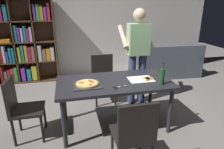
{
  "coord_description": "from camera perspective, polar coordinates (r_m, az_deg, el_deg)",
  "views": [
    {
      "loc": [
        -0.63,
        -2.6,
        1.8
      ],
      "look_at": [
        0.0,
        0.15,
        0.8
      ],
      "focal_mm": 31.58,
      "sensor_mm": 36.0,
      "label": 1
    }
  ],
  "objects": [
    {
      "name": "ground_plane",
      "position": [
        3.22,
        0.61,
        -14.41
      ],
      "size": [
        12.0,
        12.0,
        0.0
      ],
      "primitive_type": "plane",
      "color": "gray"
    },
    {
      "name": "pizza_slices_on_towel",
      "position": [
        2.96,
        8.99,
        -1.33
      ],
      "size": [
        0.36,
        0.28,
        0.03
      ],
      "color": "white",
      "rests_on": "dining_table"
    },
    {
      "name": "kitchen_scissors",
      "position": [
        2.65,
        1.66,
        -3.71
      ],
      "size": [
        0.2,
        0.1,
        0.01
      ],
      "color": "silver",
      "rests_on": "dining_table"
    },
    {
      "name": "chair_left_end",
      "position": [
        2.98,
        -24.97,
        -8.07
      ],
      "size": [
        0.42,
        0.42,
        0.9
      ],
      "color": "black",
      "rests_on": "ground_plane"
    },
    {
      "name": "chair_near_camera",
      "position": [
        2.21,
        6.44,
        -16.29
      ],
      "size": [
        0.42,
        0.42,
        0.9
      ],
      "color": "black",
      "rests_on": "ground_plane"
    },
    {
      "name": "pepperoni_pizza_on_tray",
      "position": [
        2.76,
        -7.2,
        -2.69
      ],
      "size": [
        0.38,
        0.38,
        0.04
      ],
      "color": "#2D2D33",
      "rests_on": "dining_table"
    },
    {
      "name": "person_serving_pizza",
      "position": [
        3.61,
        7.43,
        6.54
      ],
      "size": [
        0.55,
        0.54,
        1.75
      ],
      "color": "#38476B",
      "rests_on": "ground_plane"
    },
    {
      "name": "wine_bottle",
      "position": [
        2.81,
        14.3,
        -0.48
      ],
      "size": [
        0.07,
        0.07,
        0.32
      ],
      "color": "#194723",
      "rests_on": "dining_table"
    },
    {
      "name": "couch",
      "position": [
        5.44,
        15.34,
        2.9
      ],
      "size": [
        1.75,
        0.95,
        0.85
      ],
      "color": "#4C515B",
      "rests_on": "ground_plane"
    },
    {
      "name": "dining_table",
      "position": [
        2.9,
        0.66,
        -3.33
      ],
      "size": [
        1.65,
        0.86,
        0.75
      ],
      "color": "#232328",
      "rests_on": "ground_plane"
    },
    {
      "name": "back_wall",
      "position": [
        5.25,
        -6.19,
        15.09
      ],
      "size": [
        6.4,
        0.1,
        2.8
      ],
      "primitive_type": "cube",
      "color": "silver",
      "rests_on": "ground_plane"
    },
    {
      "name": "bookshelf",
      "position": [
        5.14,
        -23.96,
        8.05
      ],
      "size": [
        1.4,
        0.35,
        1.95
      ],
      "color": "#513823",
      "rests_on": "ground_plane"
    },
    {
      "name": "chair_far_side",
      "position": [
        3.8,
        -2.58,
        -0.31
      ],
      "size": [
        0.42,
        0.42,
        0.9
      ],
      "color": "black",
      "rests_on": "ground_plane"
    }
  ]
}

